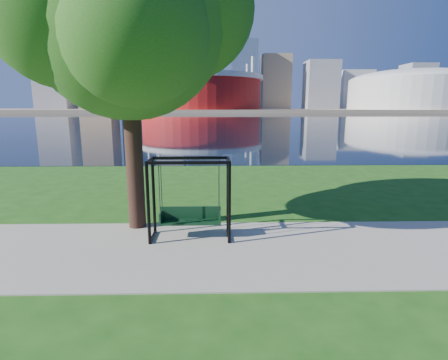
{
  "coord_description": "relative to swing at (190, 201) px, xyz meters",
  "views": [
    {
      "loc": [
        0.08,
        -8.43,
        3.4
      ],
      "look_at": [
        0.27,
        0.0,
        1.65
      ],
      "focal_mm": 28.0,
      "sensor_mm": 36.0,
      "label": 1
    }
  ],
  "objects": [
    {
      "name": "swing",
      "position": [
        0.0,
        0.0,
        0.0
      ],
      "size": [
        2.09,
        0.92,
        2.13
      ],
      "rotation": [
        0.0,
        0.0,
        0.01
      ],
      "color": "black",
      "rests_on": "ground"
    },
    {
      "name": "arena",
      "position": [
        135.6,
        234.66,
        14.84
      ],
      "size": [
        84.0,
        84.0,
        26.56
      ],
      "color": "beige",
      "rests_on": "far_bank"
    },
    {
      "name": "skyline",
      "position": [
        -3.67,
        319.05,
        34.86
      ],
      "size": [
        392.0,
        66.0,
        96.5
      ],
      "color": "gray",
      "rests_on": "far_bank"
    },
    {
      "name": "stadium",
      "position": [
        -9.4,
        234.66,
        13.2
      ],
      "size": [
        83.0,
        83.0,
        32.0
      ],
      "color": "maroon",
      "rests_on": "far_bank"
    },
    {
      "name": "ground",
      "position": [
        0.6,
        -0.34,
        -1.03
      ],
      "size": [
        900.0,
        900.0,
        0.0
      ],
      "primitive_type": "plane",
      "color": "#1E5114",
      "rests_on": "ground"
    },
    {
      "name": "far_bank",
      "position": [
        0.6,
        305.66,
        -0.03
      ],
      "size": [
        900.0,
        228.0,
        2.0
      ],
      "primitive_type": "cube",
      "color": "#937F60",
      "rests_on": "ground"
    },
    {
      "name": "path",
      "position": [
        0.6,
        -0.84,
        -1.02
      ],
      "size": [
        120.0,
        4.0,
        0.03
      ],
      "primitive_type": "cube",
      "color": "#9E937F",
      "rests_on": "ground"
    },
    {
      "name": "park_tree",
      "position": [
        -1.66,
        0.98,
        4.78
      ],
      "size": [
        6.74,
        6.09,
        8.37
      ],
      "color": "black",
      "rests_on": "ground"
    },
    {
      "name": "river",
      "position": [
        0.6,
        101.66,
        -1.02
      ],
      "size": [
        900.0,
        180.0,
        0.02
      ],
      "primitive_type": "cube",
      "color": "black",
      "rests_on": "ground"
    }
  ]
}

